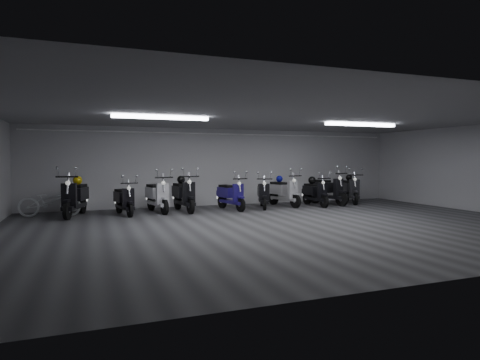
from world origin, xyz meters
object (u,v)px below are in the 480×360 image
object	(u,v)px
scooter_3	(184,189)
helmet_3	(78,180)
scooter_6	(284,187)
helmet_4	(349,178)
scooter_0	(75,191)
scooter_2	(157,190)
helmet_1	(312,180)
scooter_9	(351,185)
scooter_1	(124,195)
scooter_4	(231,190)
scooter_7	(315,189)
helmet_0	(181,180)
bicycle	(50,198)
helmet_2	(279,179)
scooter_5	(263,190)
scooter_8	(328,185)

from	to	relation	value
scooter_3	helmet_3	distance (m)	3.21
scooter_6	helmet_4	size ratio (longest dim) A/B	7.57
scooter_0	scooter_2	distance (m)	2.43
scooter_3	helmet_1	world-z (taller)	scooter_3
scooter_0	scooter_9	size ratio (longest dim) A/B	1.08
scooter_1	scooter_3	size ratio (longest dim) A/B	0.86
scooter_6	helmet_1	size ratio (longest dim) A/B	6.74
scooter_2	scooter_4	bearing A→B (deg)	-15.82
scooter_0	scooter_6	distance (m)	6.95
scooter_7	helmet_4	bearing A→B (deg)	15.99
scooter_2	scooter_6	world-z (taller)	scooter_2
scooter_1	helmet_0	bearing A→B (deg)	1.71
bicycle	helmet_2	xyz separation A→B (m)	(7.59, 0.16, 0.42)
scooter_7	helmet_4	xyz separation A→B (m)	(1.84, 0.57, 0.34)
helmet_4	scooter_0	bearing A→B (deg)	-177.70
scooter_2	helmet_1	world-z (taller)	scooter_2
scooter_4	helmet_3	world-z (taller)	scooter_4
scooter_6	helmet_0	xyz separation A→B (m)	(-3.73, 0.06, 0.33)
scooter_7	helmet_1	xyz separation A→B (m)	(-0.01, 0.24, 0.29)
helmet_4	helmet_3	bearing A→B (deg)	-179.25
scooter_1	helmet_4	size ratio (longest dim) A/B	6.77
scooter_0	helmet_2	size ratio (longest dim) A/B	8.46
scooter_6	scooter_2	bearing A→B (deg)	167.95
scooter_7	helmet_0	bearing A→B (deg)	173.88
scooter_5	helmet_2	bearing A→B (deg)	49.76
scooter_1	scooter_2	size ratio (longest dim) A/B	0.88
scooter_2	helmet_3	bearing A→B (deg)	164.59
scooter_4	helmet_1	distance (m)	3.23
helmet_1	helmet_2	size ratio (longest dim) A/B	1.16
scooter_7	scooter_8	distance (m)	0.70
scooter_1	scooter_2	xyz separation A→B (m)	(1.04, 0.28, 0.09)
scooter_0	helmet_0	bearing A→B (deg)	19.87
scooter_2	helmet_2	bearing A→B (deg)	-5.97
helmet_0	helmet_4	bearing A→B (deg)	1.39
scooter_1	scooter_4	distance (m)	3.44
scooter_6	scooter_9	distance (m)	2.84
scooter_8	helmet_4	size ratio (longest dim) A/B	8.03
scooter_5	scooter_7	xyz separation A→B (m)	(2.02, -0.08, -0.01)
helmet_3	helmet_2	bearing A→B (deg)	1.28
scooter_7	helmet_0	distance (m)	4.85
bicycle	helmet_2	size ratio (longest dim) A/B	7.21
helmet_2	scooter_9	bearing A→B (deg)	-5.27
helmet_2	scooter_7	bearing A→B (deg)	-27.44
scooter_3	scooter_6	bearing A→B (deg)	-2.79
scooter_4	helmet_4	xyz separation A→B (m)	(5.05, 0.55, 0.32)
scooter_3	scooter_8	size ratio (longest dim) A/B	0.98
scooter_4	scooter_5	distance (m)	1.20
helmet_2	scooter_4	bearing A→B (deg)	-164.39
scooter_0	helmet_1	size ratio (longest dim) A/B	7.28
scooter_0	helmet_2	bearing A→B (deg)	19.20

